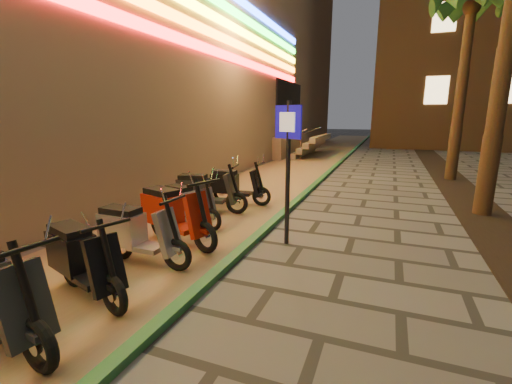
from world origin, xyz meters
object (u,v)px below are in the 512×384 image
at_px(scooter_8, 187,204).
at_px(pedestrian_sign, 288,154).
at_px(scooter_6, 135,233).
at_px(scooter_9, 204,191).
at_px(scooter_7, 172,213).
at_px(scooter_5, 81,258).
at_px(scooter_10, 233,185).

bearing_deg(scooter_8, pedestrian_sign, 6.84).
relative_size(scooter_6, scooter_9, 0.96).
height_order(pedestrian_sign, scooter_8, pedestrian_sign).
relative_size(scooter_7, scooter_9, 1.05).
bearing_deg(scooter_6, scooter_8, 100.24).
height_order(scooter_8, scooter_9, scooter_9).
bearing_deg(scooter_6, scooter_9, 99.90).
height_order(scooter_7, scooter_8, scooter_7).
distance_m(pedestrian_sign, scooter_9, 3.03).
xyz_separation_m(pedestrian_sign, scooter_8, (-2.35, 0.31, -1.21)).
bearing_deg(scooter_8, scooter_5, -69.33).
height_order(scooter_7, scooter_9, scooter_7).
bearing_deg(scooter_5, scooter_6, 109.09).
bearing_deg(scooter_7, scooter_6, -73.79).
bearing_deg(scooter_5, scooter_10, 109.46).
relative_size(pedestrian_sign, scooter_8, 1.68).
relative_size(pedestrian_sign, scooter_5, 1.57).
bearing_deg(scooter_6, scooter_10, 93.39).
bearing_deg(scooter_10, scooter_8, -98.33).
bearing_deg(scooter_10, scooter_7, -90.59).
relative_size(scooter_6, scooter_8, 1.08).
relative_size(scooter_5, scooter_10, 1.00).
relative_size(scooter_7, scooter_8, 1.18).
xyz_separation_m(pedestrian_sign, scooter_10, (-2.18, 2.35, -1.18)).
distance_m(scooter_8, scooter_10, 2.05).
xyz_separation_m(pedestrian_sign, scooter_7, (-2.03, -0.71, -1.12)).
relative_size(scooter_6, scooter_7, 0.91).
relative_size(pedestrian_sign, scooter_6, 1.56).
xyz_separation_m(scooter_6, scooter_8, (-0.32, 2.03, -0.04)).
xyz_separation_m(scooter_6, scooter_10, (-0.14, 4.07, -0.00)).
relative_size(scooter_5, scooter_7, 0.91).
xyz_separation_m(scooter_5, scooter_10, (-0.17, 5.15, -0.00)).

